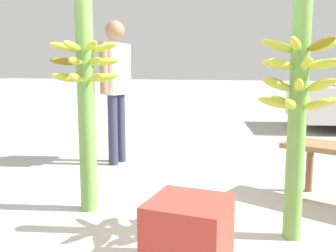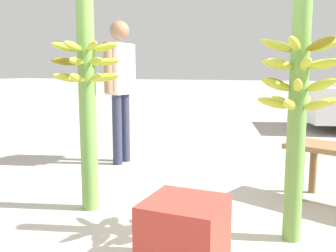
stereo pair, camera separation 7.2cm
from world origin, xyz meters
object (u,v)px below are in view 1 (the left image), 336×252
Objects in this scene: banana_stalk_left at (86,84)px; produce_crate at (189,237)px; banana_stalk_center at (298,97)px; vendor_person at (116,79)px.

banana_stalk_left is 1.34m from produce_crate.
vendor_person is (-1.93, 1.27, 0.06)m from banana_stalk_center.
banana_stalk_center is at bearing 53.31° from produce_crate.
banana_stalk_center is 4.12× the size of produce_crate.
vendor_person is at bearing 127.91° from produce_crate.
banana_stalk_center reaches higher than vendor_person.
produce_crate is at bearing -30.39° from banana_stalk_left.
produce_crate is (1.47, -1.89, -0.74)m from vendor_person.
banana_stalk_left is 1.11× the size of banana_stalk_center.
produce_crate is (0.96, -0.56, -0.74)m from banana_stalk_left.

